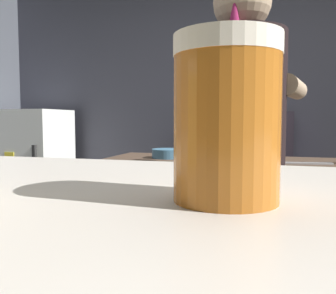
% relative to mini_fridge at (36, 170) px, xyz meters
% --- Properties ---
extents(wall_back, '(5.20, 0.10, 2.70)m').
position_rel_mini_fridge_xyz_m(wall_back, '(2.07, 0.45, 0.75)').
color(wall_back, '#474855').
rests_on(wall_back, ground).
extents(prep_counter, '(2.10, 0.60, 0.89)m').
position_rel_mini_fridge_xyz_m(prep_counter, '(2.42, -1.18, -0.16)').
color(prep_counter, '#48362A').
rests_on(prep_counter, ground).
extents(back_shelf, '(0.98, 0.36, 1.17)m').
position_rel_mini_fridge_xyz_m(back_shelf, '(1.93, 0.17, -0.02)').
color(back_shelf, '#3D3443').
rests_on(back_shelf, ground).
extents(mini_fridge, '(0.56, 0.58, 1.20)m').
position_rel_mini_fridge_xyz_m(mini_fridge, '(0.00, 0.00, 0.00)').
color(mini_fridge, white).
rests_on(mini_fridge, ground).
extents(bartender, '(0.47, 0.54, 1.66)m').
position_rel_mini_fridge_xyz_m(bartender, '(2.13, -1.64, 0.36)').
color(bartender, '#29313F').
rests_on(bartender, ground).
extents(mixing_bowl, '(0.18, 0.18, 0.05)m').
position_rel_mini_fridge_xyz_m(mixing_bowl, '(1.70, -1.14, 0.32)').
color(mixing_bowl, teal).
rests_on(mixing_bowl, prep_counter).
extents(chefs_knife, '(0.24, 0.06, 0.01)m').
position_rel_mini_fridge_xyz_m(chefs_knife, '(2.41, -1.23, 0.29)').
color(chefs_knife, silver).
rests_on(chefs_knife, prep_counter).
extents(pint_glass_near, '(0.08, 0.08, 0.13)m').
position_rel_mini_fridge_xyz_m(pint_glass_near, '(2.22, -2.77, 0.50)').
color(pint_glass_near, '#B7651F').
rests_on(pint_glass_near, bar_counter).
extents(bottle_olive_oil, '(0.05, 0.05, 0.23)m').
position_rel_mini_fridge_xyz_m(bottle_olive_oil, '(1.68, 0.23, 0.66)').
color(bottle_olive_oil, '#30589B').
rests_on(bottle_olive_oil, back_shelf).
extents(bottle_vinegar, '(0.06, 0.06, 0.18)m').
position_rel_mini_fridge_xyz_m(bottle_vinegar, '(2.21, 0.21, 0.64)').
color(bottle_vinegar, black).
rests_on(bottle_vinegar, back_shelf).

